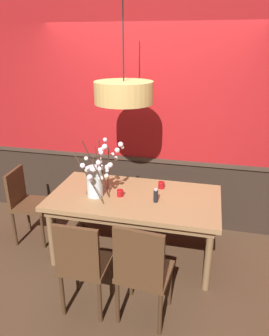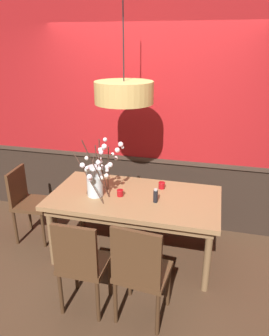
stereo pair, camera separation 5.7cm
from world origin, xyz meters
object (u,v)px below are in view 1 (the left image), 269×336
Objects in this scene: chair_far_side_left at (127,178)px; candle_holder_nearer_edge at (161,185)px; dining_table at (134,203)px; chair_near_side_right at (142,269)px; pendant_lamp at (124,92)px; candle_holder_nearer_center at (120,193)px; vase_with_blossoms at (96,179)px; condiment_bottle at (156,196)px; chair_near_side_left at (83,263)px; chair_head_west_end at (27,201)px; chair_far_side_right at (172,182)px.

candle_holder_nearer_edge is (0.57, -0.64, 0.25)m from chair_far_side_left.
candle_holder_nearer_edge is at bearing 45.38° from dining_table.
chair_near_side_right is 0.82× the size of pendant_lamp.
pendant_lamp is at bearing -76.66° from chair_far_side_left.
pendant_lamp is at bearing 78.89° from candle_holder_nearer_center.
vase_with_blossoms is at bearing -166.28° from candle_holder_nearer_center.
vase_with_blossoms reaches higher than condiment_bottle.
chair_near_side_right is 0.87m from condiment_bottle.
chair_far_side_left is 12.76× the size of candle_holder_nearer_center.
chair_near_side_left is 1.00× the size of chair_far_side_left.
chair_head_west_end is 1.62m from candle_holder_nearer_edge.
chair_far_side_right is 0.62m from chair_far_side_left.
chair_near_side_right is at bearing -71.57° from chair_far_side_left.
chair_head_west_end is 11.74× the size of candle_holder_nearer_edge.
vase_with_blossoms reaches higher than chair_head_west_end.
candle_holder_nearer_center is at bearing 174.17° from condiment_bottle.
chair_near_side_right is 1.13m from vase_with_blossoms.
chair_far_side_left is at bearing 119.99° from condiment_bottle.
dining_table is 1.93× the size of chair_far_side_right.
chair_near_side_right is 1.04× the size of chair_far_side_right.
candle_holder_nearer_edge is 1.13m from pendant_lamp.
candle_holder_nearer_edge is at bearing 36.77° from candle_holder_nearer_center.
dining_table is 1.85× the size of chair_near_side_right.
chair_near_side_right is at bearing -29.73° from chair_head_west_end.
dining_table is at bearing -0.34° from chair_head_west_end.
pendant_lamp reaches higher than chair_far_side_right.
vase_with_blossoms is 4.61× the size of condiment_bottle.
dining_table is at bearing -134.62° from candle_holder_nearer_edge.
chair_far_side_left is (1.01, 0.89, 0.02)m from chair_head_west_end.
dining_table is 12.18× the size of condiment_bottle.
vase_with_blossoms reaches higher than chair_far_side_left.
chair_far_side_right reaches higher than chair_far_side_left.
candle_holder_nearer_edge is 0.34m from condiment_bottle.
chair_near_side_left is 1.01m from condiment_bottle.
chair_near_side_left is 12.23× the size of candle_holder_nearer_edge.
dining_table is at bearing 14.76° from vase_with_blossoms.
candle_holder_nearer_center is at bearing 116.34° from chair_near_side_right.
candle_holder_nearer_center is at bearing -114.89° from chair_far_side_right.
chair_near_side_right reaches higher than dining_table.
candle_holder_nearer_center is (0.17, -0.94, 0.25)m from chair_far_side_left.
pendant_lamp reaches higher than chair_far_side_left.
pendant_lamp is (0.02, 0.12, 1.05)m from candle_holder_nearer_center.
chair_near_side_left is at bearing -79.57° from vase_with_blossoms.
vase_with_blossoms is 8.94× the size of candle_holder_nearer_edge.
chair_far_side_left is at bearing 103.34° from pendant_lamp.
dining_table is 1.94× the size of chair_far_side_left.
chair_near_side_right is 1.91m from chair_far_side_left.
chair_far_side_right is at bearing 72.01° from dining_table.
vase_with_blossoms reaches higher than dining_table.
chair_head_west_end is 1.44m from chair_near_side_left.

